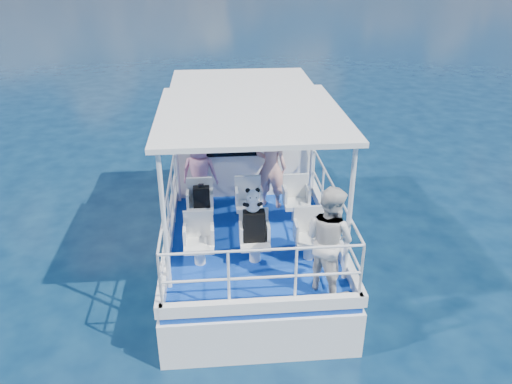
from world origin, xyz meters
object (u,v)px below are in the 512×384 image
backpack_center (254,226)px  panda (253,200)px  passenger_port_fwd (200,173)px  passenger_stbd_aft (329,239)px

backpack_center → panda: (-0.02, 0.01, 0.46)m
passenger_port_fwd → passenger_stbd_aft: (1.92, -2.84, 0.13)m
panda → passenger_stbd_aft: bearing=-38.5°
passenger_stbd_aft → passenger_port_fwd: bearing=-2.8°
backpack_center → panda: 0.46m
passenger_stbd_aft → backpack_center: passenger_stbd_aft is taller
passenger_port_fwd → backpack_center: (0.89, -2.01, -0.07)m
backpack_center → panda: size_ratio=1.29×
backpack_center → passenger_port_fwd: bearing=113.9°
backpack_center → panda: panda is taller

